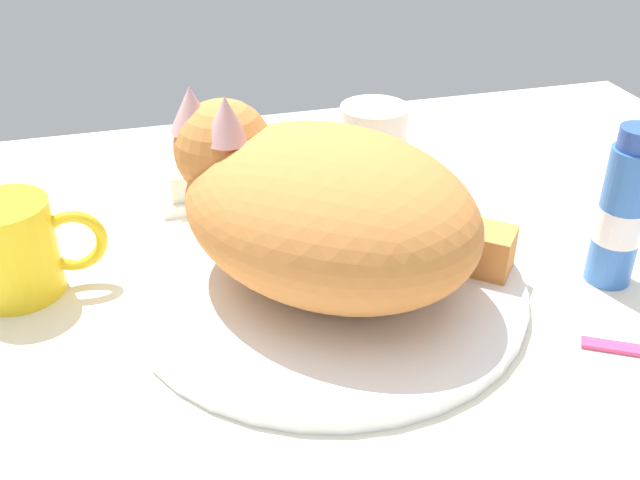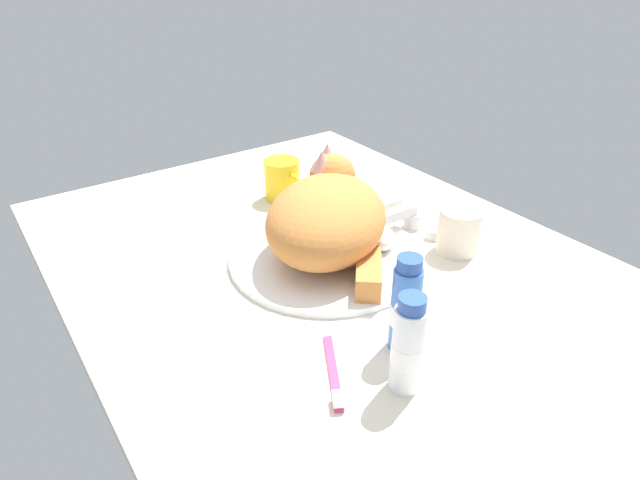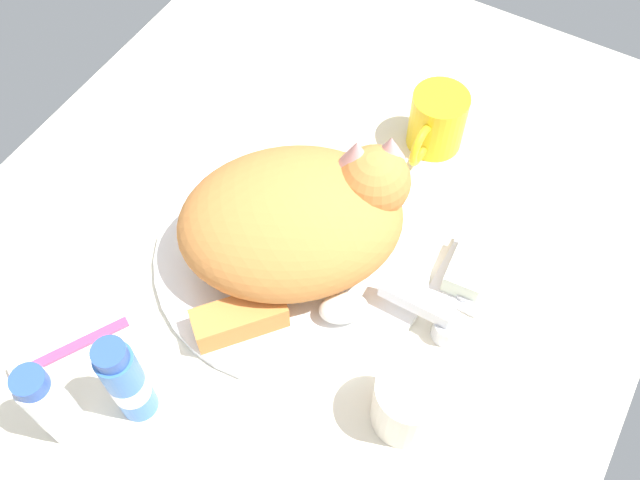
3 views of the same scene
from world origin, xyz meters
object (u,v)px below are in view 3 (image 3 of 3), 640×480
(rinse_cup, at_px, (408,403))
(soap_bar, at_px, (470,267))
(toothbrush, at_px, (63,351))
(coffee_mug, at_px, (436,122))
(toothpaste_bottle, at_px, (127,382))
(cat, at_px, (299,220))
(faucet, at_px, (437,320))
(mouthwash_bottle, at_px, (52,406))

(rinse_cup, relative_size, soap_bar, 1.10)
(rinse_cup, height_order, toothbrush, rinse_cup)
(coffee_mug, distance_m, toothbrush, 0.54)
(toothpaste_bottle, bearing_deg, cat, 167.65)
(soap_bar, height_order, toothbrush, soap_bar)
(faucet, xyz_separation_m, coffee_mug, (-0.25, -0.12, 0.02))
(coffee_mug, bearing_deg, mouthwash_bottle, -16.76)
(toothbrush, bearing_deg, soap_bar, 131.86)
(faucet, relative_size, coffee_mug, 1.18)
(soap_bar, xyz_separation_m, mouthwash_bottle, (0.38, -0.29, 0.04))
(rinse_cup, bearing_deg, toothpaste_bottle, -62.45)
(cat, bearing_deg, faucet, 88.51)
(toothpaste_bottle, height_order, toothbrush, toothpaste_bottle)
(cat, relative_size, toothpaste_bottle, 2.26)
(toothpaste_bottle, xyz_separation_m, mouthwash_bottle, (0.06, -0.05, -0.00))
(coffee_mug, height_order, mouthwash_bottle, mouthwash_bottle)
(toothpaste_bottle, relative_size, toothbrush, 1.15)
(faucet, height_order, mouthwash_bottle, mouthwash_bottle)
(coffee_mug, distance_m, rinse_cup, 0.39)
(coffee_mug, bearing_deg, rinse_cup, 20.74)
(cat, distance_m, mouthwash_bottle, 0.32)
(cat, relative_size, coffee_mug, 2.81)
(coffee_mug, height_order, rinse_cup, coffee_mug)
(soap_bar, xyz_separation_m, toothbrush, (0.32, -0.35, -0.02))
(faucet, xyz_separation_m, toothpaste_bottle, (0.24, -0.24, 0.04))
(faucet, bearing_deg, soap_bar, 177.09)
(cat, height_order, mouthwash_bottle, cat)
(mouthwash_bottle, bearing_deg, coffee_mug, 163.24)
(rinse_cup, distance_m, toothpaste_bottle, 0.29)
(toothpaste_bottle, distance_m, toothbrush, 0.13)
(toothbrush, bearing_deg, rinse_cup, 109.15)
(coffee_mug, bearing_deg, faucet, 25.74)
(coffee_mug, relative_size, rinse_cup, 1.43)
(soap_bar, bearing_deg, faucet, -2.91)
(toothpaste_bottle, xyz_separation_m, toothbrush, (-0.01, -0.11, -0.06))
(coffee_mug, xyz_separation_m, soap_bar, (0.17, 0.12, -0.02))
(mouthwash_bottle, bearing_deg, cat, 161.22)
(toothbrush, bearing_deg, coffee_mug, 154.89)
(faucet, height_order, coffee_mug, coffee_mug)
(cat, relative_size, soap_bar, 4.41)
(coffee_mug, bearing_deg, cat, -14.19)
(toothpaste_bottle, height_order, mouthwash_bottle, toothpaste_bottle)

